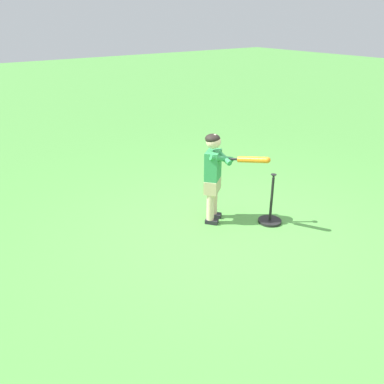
# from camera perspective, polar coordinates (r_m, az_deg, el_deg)

# --- Properties ---
(ground_plane) EXTENTS (40.00, 40.00, 0.00)m
(ground_plane) POSITION_cam_1_polar(r_m,az_deg,el_deg) (4.68, 6.13, -6.16)
(ground_plane) COLOR #519942
(child_batter) EXTENTS (0.74, 0.48, 1.08)m
(child_batter) POSITION_cam_1_polar(r_m,az_deg,el_deg) (4.73, 3.28, 3.03)
(child_batter) COLOR #232328
(child_batter) RESTS_ON ground
(batting_tee) EXTENTS (0.28, 0.28, 0.62)m
(batting_tee) POSITION_cam_1_polar(r_m,az_deg,el_deg) (4.99, 10.88, -3.09)
(batting_tee) COLOR black
(batting_tee) RESTS_ON ground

